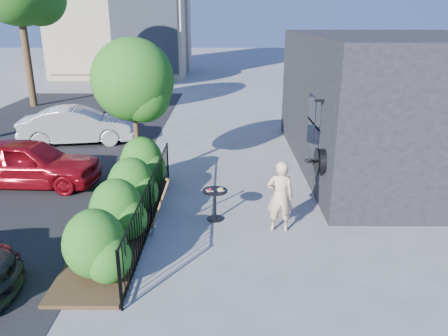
{
  "coord_description": "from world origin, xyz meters",
  "views": [
    {
      "loc": [
        0.17,
        -8.88,
        4.48
      ],
      "look_at": [
        0.13,
        0.55,
        1.2
      ],
      "focal_mm": 35.0,
      "sensor_mm": 36.0,
      "label": 1
    }
  ],
  "objects_px": {
    "woman": "(280,196)",
    "car_red": "(28,163)",
    "patio_tree": "(135,85)",
    "cafe_table": "(215,199)",
    "car_silver": "(78,125)",
    "shovel": "(159,210)"
  },
  "relations": [
    {
      "from": "patio_tree",
      "to": "car_silver",
      "type": "distance_m",
      "value": 5.52
    },
    {
      "from": "shovel",
      "to": "patio_tree",
      "type": "bearing_deg",
      "value": 107.15
    },
    {
      "from": "patio_tree",
      "to": "woman",
      "type": "bearing_deg",
      "value": -39.25
    },
    {
      "from": "woman",
      "to": "car_red",
      "type": "height_order",
      "value": "woman"
    },
    {
      "from": "patio_tree",
      "to": "car_red",
      "type": "bearing_deg",
      "value": -175.61
    },
    {
      "from": "patio_tree",
      "to": "shovel",
      "type": "relative_size",
      "value": 2.93
    },
    {
      "from": "car_red",
      "to": "car_silver",
      "type": "xyz_separation_m",
      "value": [
        -0.0,
        4.32,
        0.01
      ]
    },
    {
      "from": "patio_tree",
      "to": "woman",
      "type": "relative_size",
      "value": 2.46
    },
    {
      "from": "car_red",
      "to": "car_silver",
      "type": "bearing_deg",
      "value": 2.96
    },
    {
      "from": "patio_tree",
      "to": "car_silver",
      "type": "xyz_separation_m",
      "value": [
        -3.07,
        4.09,
        -2.09
      ]
    },
    {
      "from": "woman",
      "to": "shovel",
      "type": "relative_size",
      "value": 1.19
    },
    {
      "from": "cafe_table",
      "to": "car_silver",
      "type": "xyz_separation_m",
      "value": [
        -5.23,
        6.49,
        0.17
      ]
    },
    {
      "from": "patio_tree",
      "to": "car_silver",
      "type": "height_order",
      "value": "patio_tree"
    },
    {
      "from": "patio_tree",
      "to": "cafe_table",
      "type": "height_order",
      "value": "patio_tree"
    },
    {
      "from": "shovel",
      "to": "car_red",
      "type": "bearing_deg",
      "value": 143.95
    },
    {
      "from": "woman",
      "to": "car_silver",
      "type": "distance_m",
      "value": 9.67
    },
    {
      "from": "woman",
      "to": "patio_tree",
      "type": "bearing_deg",
      "value": -35.78
    },
    {
      "from": "woman",
      "to": "car_red",
      "type": "xyz_separation_m",
      "value": [
        -6.65,
        2.69,
        -0.14
      ]
    },
    {
      "from": "cafe_table",
      "to": "patio_tree",
      "type": "bearing_deg",
      "value": 131.97
    },
    {
      "from": "cafe_table",
      "to": "woman",
      "type": "xyz_separation_m",
      "value": [
        1.42,
        -0.52,
        0.3
      ]
    },
    {
      "from": "woman",
      "to": "car_red",
      "type": "bearing_deg",
      "value": -18.58
    },
    {
      "from": "shovel",
      "to": "car_red",
      "type": "xyz_separation_m",
      "value": [
        -4.05,
        2.94,
        0.08
      ]
    }
  ]
}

